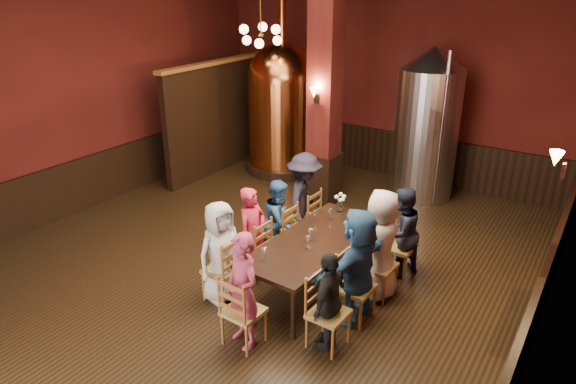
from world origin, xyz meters
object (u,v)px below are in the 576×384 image
Objects in this scene: person_0 at (221,252)px; copper_kettle at (283,106)px; person_1 at (253,234)px; steel_vessel at (427,125)px; person_2 at (280,221)px; dining_table at (315,243)px; rose_vase at (340,200)px.

copper_kettle is at bearing 39.91° from person_0.
person_0 reaches higher than person_1.
person_0 is 5.19m from steel_vessel.
person_0 is 0.67m from person_1.
person_2 is 3.91m from steel_vessel.
dining_table is 1.83× the size of person_2.
steel_vessel is 9.65× the size of rose_vase.
dining_table is at bearing -81.60° from rose_vase.
dining_table is 4.98m from copper_kettle.
person_1 is (-0.86, -0.29, 0.03)m from dining_table.
person_2 is at bearing -56.86° from copper_kettle.
person_0 reaches higher than rose_vase.
person_0 is 1.09× the size of person_2.
person_0 is (-0.89, -0.96, 0.04)m from dining_table.
person_2 is 0.33× the size of copper_kettle.
person_0 is at bearing -130.36° from dining_table.
rose_vase is (2.94, -2.81, -0.53)m from copper_kettle.
steel_vessel is (0.95, 3.70, 0.82)m from person_2.
rose_vase reaches higher than dining_table.
dining_table is 7.94× the size of rose_vase.
copper_kettle is (-2.23, 4.12, 0.76)m from person_1.
rose_vase is at bearing -94.91° from steel_vessel.
steel_vessel reaches higher than person_2.
steel_vessel is (0.11, 4.07, 0.79)m from dining_table.
dining_table is 1.31m from person_0.
dining_table is 4.15m from steel_vessel.
rose_vase is (-0.15, 1.01, 0.26)m from dining_table.
rose_vase is (0.69, 0.64, 0.28)m from person_2.
steel_vessel is (0.98, 4.36, 0.77)m from person_1.
person_2 is 0.98m from rose_vase.
person_1 reaches higher than person_2.
dining_table is 0.60× the size of copper_kettle.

